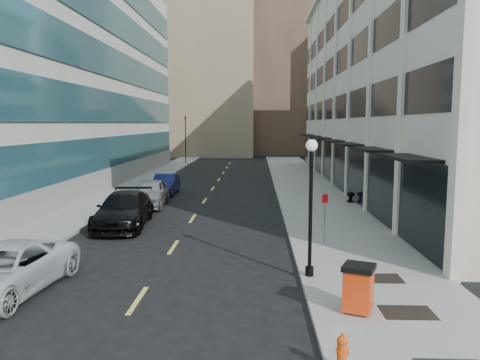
# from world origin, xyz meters

# --- Properties ---
(ground) EXTENTS (160.00, 160.00, 0.00)m
(ground) POSITION_xyz_m (0.00, 0.00, 0.00)
(ground) COLOR black
(ground) RESTS_ON ground
(sidewalk_right) EXTENTS (5.00, 80.00, 0.15)m
(sidewalk_right) POSITION_xyz_m (7.50, 20.00, 0.07)
(sidewalk_right) COLOR gray
(sidewalk_right) RESTS_ON ground
(sidewalk_left) EXTENTS (3.00, 80.00, 0.15)m
(sidewalk_left) POSITION_xyz_m (-6.50, 20.00, 0.07)
(sidewalk_left) COLOR gray
(sidewalk_left) RESTS_ON ground
(building_right) EXTENTS (15.30, 46.50, 18.25)m
(building_right) POSITION_xyz_m (16.94, 26.99, 8.99)
(building_right) COLOR beige
(building_right) RESTS_ON ground
(building_left) EXTENTS (16.14, 46.00, 20.00)m
(building_left) POSITION_xyz_m (-15.95, 27.00, 9.99)
(building_left) COLOR silver
(building_left) RESTS_ON ground
(skyline_tan_near) EXTENTS (14.00, 18.00, 28.00)m
(skyline_tan_near) POSITION_xyz_m (-4.00, 68.00, 14.00)
(skyline_tan_near) COLOR #92785F
(skyline_tan_near) RESTS_ON ground
(skyline_brown) EXTENTS (12.00, 16.00, 34.00)m
(skyline_brown) POSITION_xyz_m (8.00, 72.00, 17.00)
(skyline_brown) COLOR brown
(skyline_brown) RESTS_ON ground
(skyline_tan_far) EXTENTS (12.00, 14.00, 22.00)m
(skyline_tan_far) POSITION_xyz_m (-14.00, 78.00, 11.00)
(skyline_tan_far) COLOR #92785F
(skyline_tan_far) RESTS_ON ground
(skyline_stone) EXTENTS (10.00, 14.00, 20.00)m
(skyline_stone) POSITION_xyz_m (18.00, 66.00, 10.00)
(skyline_stone) COLOR beige
(skyline_stone) RESTS_ON ground
(grate_mid) EXTENTS (1.40, 1.00, 0.01)m
(grate_mid) POSITION_xyz_m (7.60, 1.00, 0.15)
(grate_mid) COLOR black
(grate_mid) RESTS_ON sidewalk_right
(grate_far) EXTENTS (1.40, 1.00, 0.01)m
(grate_far) POSITION_xyz_m (7.60, 3.80, 0.15)
(grate_far) COLOR black
(grate_far) RESTS_ON sidewalk_right
(road_centerline) EXTENTS (0.15, 68.20, 0.01)m
(road_centerline) POSITION_xyz_m (0.00, 17.00, 0.01)
(road_centerline) COLOR #D8CC4C
(road_centerline) RESTS_ON ground
(traffic_signal) EXTENTS (0.66, 0.66, 6.98)m
(traffic_signal) POSITION_xyz_m (-5.50, 48.00, 5.72)
(traffic_signal) COLOR black
(traffic_signal) RESTS_ON ground
(car_white_van) EXTENTS (3.07, 5.70, 1.52)m
(car_white_van) POSITION_xyz_m (-4.18, 2.34, 0.76)
(car_white_van) COLOR silver
(car_white_van) RESTS_ON ground
(car_black_pickup) EXTENTS (2.85, 6.10, 1.72)m
(car_black_pickup) POSITION_xyz_m (-3.20, 11.88, 0.86)
(car_black_pickup) COLOR black
(car_black_pickup) RESTS_ON ground
(car_silver_sedan) EXTENTS (2.27, 5.14, 1.72)m
(car_silver_sedan) POSITION_xyz_m (-3.20, 17.72, 0.86)
(car_silver_sedan) COLOR #92969A
(car_silver_sedan) RESTS_ON ground
(car_blue_sedan) EXTENTS (1.68, 4.51, 1.47)m
(car_blue_sedan) POSITION_xyz_m (-3.20, 22.83, 0.74)
(car_blue_sedan) COLOR #141B4E
(car_blue_sedan) RESTS_ON ground
(fire_hydrant) EXTENTS (0.32, 0.32, 0.78)m
(fire_hydrant) POSITION_xyz_m (5.30, -2.00, 0.53)
(fire_hydrant) COLOR #F84F11
(fire_hydrant) RESTS_ON sidewalk_right
(trash_bin) EXTENTS (1.06, 1.06, 1.31)m
(trash_bin) POSITION_xyz_m (6.26, 1.00, 0.86)
(trash_bin) COLOR red
(trash_bin) RESTS_ON sidewalk_right
(lamppost) EXTENTS (0.39, 0.39, 4.66)m
(lamppost) POSITION_xyz_m (5.30, 4.00, 2.89)
(lamppost) COLOR black
(lamppost) RESTS_ON sidewalk_right
(sign_post) EXTENTS (0.26, 0.12, 2.26)m
(sign_post) POSITION_xyz_m (6.40, 8.30, 1.62)
(sign_post) COLOR slate
(sign_post) RESTS_ON sidewalk_right
(urn_planter) EXTENTS (0.51, 0.51, 0.70)m
(urn_planter) POSITION_xyz_m (9.60, 18.85, 0.58)
(urn_planter) COLOR black
(urn_planter) RESTS_ON sidewalk_right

